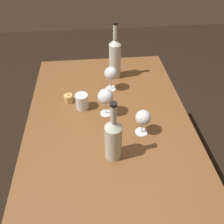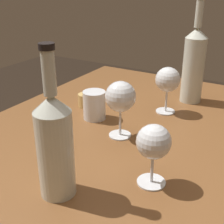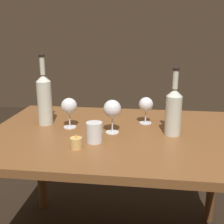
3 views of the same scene
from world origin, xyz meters
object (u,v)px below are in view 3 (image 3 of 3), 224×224
(wine_glass_left, at_px, (112,109))
(wine_glass_centre, at_px, (69,107))
(wine_glass_right, at_px, (146,105))
(wine_bottle, at_px, (173,110))
(votive_candle, at_px, (76,143))
(wine_bottle_second, at_px, (44,98))
(water_tumbler, at_px, (94,133))

(wine_glass_left, distance_m, wine_glass_centre, 0.24)
(wine_glass_right, relative_size, wine_bottle, 0.45)
(wine_glass_centre, relative_size, votive_candle, 2.37)
(wine_glass_left, height_order, votive_candle, wine_glass_left)
(wine_glass_right, relative_size, wine_bottle_second, 0.39)
(wine_glass_left, distance_m, wine_glass_right, 0.24)
(wine_glass_left, xyz_separation_m, wine_bottle, (-0.29, -0.01, 0.00))
(votive_candle, bearing_deg, wine_glass_left, -121.11)
(wine_glass_right, height_order, wine_bottle, wine_bottle)
(wine_glass_left, height_order, water_tumbler, wine_glass_left)
(wine_bottle, height_order, votive_candle, wine_bottle)
(wine_glass_centre, distance_m, wine_bottle_second, 0.15)
(wine_bottle_second, bearing_deg, wine_glass_centre, 164.49)
(wine_bottle, relative_size, wine_bottle_second, 0.87)
(water_tumbler, height_order, votive_candle, water_tumbler)
(wine_bottle, distance_m, water_tumbler, 0.40)
(wine_glass_right, bearing_deg, votive_candle, 53.01)
(wine_glass_left, distance_m, water_tumbler, 0.17)
(wine_bottle, bearing_deg, water_tumbler, 22.24)
(wine_bottle, relative_size, votive_candle, 4.87)
(wine_glass_left, relative_size, wine_glass_right, 1.15)
(wine_bottle, xyz_separation_m, wine_bottle_second, (0.67, -0.08, 0.02))
(wine_bottle, distance_m, votive_candle, 0.49)
(wine_glass_left, height_order, wine_bottle_second, wine_bottle_second)
(wine_bottle_second, bearing_deg, votive_candle, 128.94)
(wine_bottle_second, height_order, votive_candle, wine_bottle_second)
(wine_bottle, relative_size, water_tumbler, 3.51)
(wine_glass_centre, xyz_separation_m, wine_bottle, (-0.53, 0.04, 0.01))
(wine_bottle, bearing_deg, votive_candle, 28.36)
(wine_bottle, xyz_separation_m, water_tumbler, (0.36, 0.15, -0.08))
(wine_glass_right, height_order, wine_bottle_second, wine_bottle_second)
(wine_glass_right, distance_m, votive_candle, 0.49)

